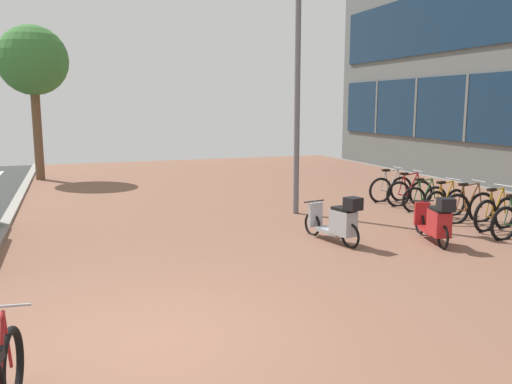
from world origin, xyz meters
name	(u,v)px	position (x,y,z in m)	size (l,w,h in m)	color
ground	(275,324)	(1.43, 0.00, -0.02)	(21.00, 40.00, 0.13)	#292C2B
bicycle_rack_02	(495,214)	(7.84, 3.05, 0.36)	(1.39, 0.48, 1.02)	black
bicycle_rack_03	(469,208)	(7.77, 3.80, 0.36)	(1.45, 0.48, 1.02)	black
bicycle_rack_04	(445,203)	(7.72, 4.55, 0.34)	(1.36, 0.48, 0.97)	black
bicycle_rack_05	(425,198)	(7.67, 5.30, 0.33)	(1.28, 0.48, 0.93)	black
bicycle_rack_06	(410,193)	(7.75, 6.05, 0.35)	(1.40, 0.48, 0.99)	black
bicycle_rack_07	(391,189)	(7.65, 6.79, 0.35)	(1.41, 0.48, 1.01)	black
scooter_near	(436,221)	(5.84, 2.52, 0.45)	(0.77, 1.67, 1.01)	black
scooter_mid	(338,221)	(4.02, 3.17, 0.45)	(0.68, 1.65, 1.01)	black
lamp_post	(298,72)	(4.41, 6.13, 3.50)	(0.20, 0.52, 6.35)	slate
street_tree	(33,62)	(-1.99, 14.87, 4.22)	(2.46, 2.46, 5.51)	brown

